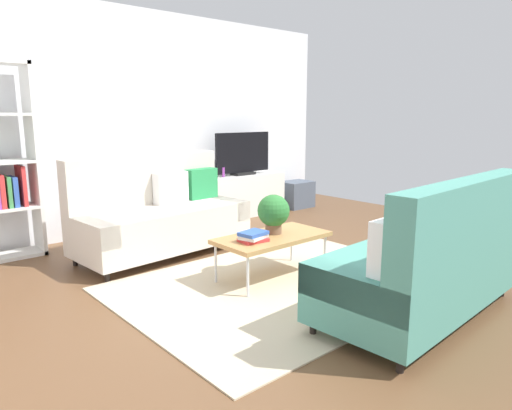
{
  "coord_description": "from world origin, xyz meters",
  "views": [
    {
      "loc": [
        -3.0,
        -2.99,
        1.55
      ],
      "look_at": [
        0.02,
        0.46,
        0.65
      ],
      "focal_mm": 32.55,
      "sensor_mm": 36.0,
      "label": 1
    }
  ],
  "objects_px": {
    "bottle_0": "(223,172)",
    "vase_0": "(209,173)",
    "tv": "(243,154)",
    "couch_beige": "(160,214)",
    "couch_green": "(428,262)",
    "storage_trunk": "(296,194)",
    "potted_plant": "(274,212)",
    "tv_console": "(242,195)",
    "table_book_0": "(253,240)",
    "coffee_table": "(272,238)"
  },
  "relations": [
    {
      "from": "storage_trunk",
      "to": "vase_0",
      "type": "relative_size",
      "value": 3.67
    },
    {
      "from": "couch_beige",
      "to": "vase_0",
      "type": "height_order",
      "value": "couch_beige"
    },
    {
      "from": "storage_trunk",
      "to": "coffee_table",
      "type": "bearing_deg",
      "value": -139.83
    },
    {
      "from": "couch_beige",
      "to": "vase_0",
      "type": "relative_size",
      "value": 13.82
    },
    {
      "from": "storage_trunk",
      "to": "couch_green",
      "type": "bearing_deg",
      "value": -122.9
    },
    {
      "from": "couch_green",
      "to": "storage_trunk",
      "type": "xyz_separation_m",
      "value": [
        2.38,
        3.67,
        -0.22
      ]
    },
    {
      "from": "tv",
      "to": "couch_beige",
      "type": "bearing_deg",
      "value": -155.08
    },
    {
      "from": "couch_green",
      "to": "potted_plant",
      "type": "xyz_separation_m",
      "value": [
        -0.23,
        1.47,
        0.19
      ]
    },
    {
      "from": "potted_plant",
      "to": "table_book_0",
      "type": "distance_m",
      "value": 0.4
    },
    {
      "from": "coffee_table",
      "to": "tv",
      "type": "xyz_separation_m",
      "value": [
        1.57,
        2.33,
        0.56
      ]
    },
    {
      "from": "couch_beige",
      "to": "table_book_0",
      "type": "bearing_deg",
      "value": 90.13
    },
    {
      "from": "tv",
      "to": "potted_plant",
      "type": "distance_m",
      "value": 2.75
    },
    {
      "from": "table_book_0",
      "to": "vase_0",
      "type": "relative_size",
      "value": 1.69
    },
    {
      "from": "couch_beige",
      "to": "tv_console",
      "type": "bearing_deg",
      "value": -158.91
    },
    {
      "from": "storage_trunk",
      "to": "potted_plant",
      "type": "height_order",
      "value": "potted_plant"
    },
    {
      "from": "tv",
      "to": "bottle_0",
      "type": "bearing_deg",
      "value": -177.09
    },
    {
      "from": "bottle_0",
      "to": "vase_0",
      "type": "bearing_deg",
      "value": 154.32
    },
    {
      "from": "vase_0",
      "to": "bottle_0",
      "type": "height_order",
      "value": "bottle_0"
    },
    {
      "from": "couch_beige",
      "to": "storage_trunk",
      "type": "height_order",
      "value": "couch_beige"
    },
    {
      "from": "couch_green",
      "to": "storage_trunk",
      "type": "distance_m",
      "value": 4.38
    },
    {
      "from": "couch_green",
      "to": "storage_trunk",
      "type": "height_order",
      "value": "couch_green"
    },
    {
      "from": "tv",
      "to": "bottle_0",
      "type": "distance_m",
      "value": 0.46
    },
    {
      "from": "storage_trunk",
      "to": "potted_plant",
      "type": "xyz_separation_m",
      "value": [
        -2.6,
        -2.2,
        0.41
      ]
    },
    {
      "from": "couch_green",
      "to": "vase_0",
      "type": "relative_size",
      "value": 13.7
    },
    {
      "from": "tv_console",
      "to": "storage_trunk",
      "type": "xyz_separation_m",
      "value": [
        1.1,
        -0.1,
        -0.1
      ]
    },
    {
      "from": "table_book_0",
      "to": "vase_0",
      "type": "distance_m",
      "value": 2.76
    },
    {
      "from": "tv_console",
      "to": "tv",
      "type": "distance_m",
      "value": 0.63
    },
    {
      "from": "couch_beige",
      "to": "coffee_table",
      "type": "relative_size",
      "value": 1.78
    },
    {
      "from": "tv_console",
      "to": "vase_0",
      "type": "distance_m",
      "value": 0.7
    },
    {
      "from": "couch_beige",
      "to": "couch_green",
      "type": "relative_size",
      "value": 1.01
    },
    {
      "from": "table_book_0",
      "to": "vase_0",
      "type": "xyz_separation_m",
      "value": [
        1.26,
        2.44,
        0.28
      ]
    },
    {
      "from": "tv",
      "to": "potted_plant",
      "type": "xyz_separation_m",
      "value": [
        -1.5,
        -2.28,
        -0.32
      ]
    },
    {
      "from": "tv",
      "to": "table_book_0",
      "type": "xyz_separation_m",
      "value": [
        -1.84,
        -2.37,
        -0.52
      ]
    },
    {
      "from": "coffee_table",
      "to": "table_book_0",
      "type": "bearing_deg",
      "value": -171.48
    },
    {
      "from": "couch_green",
      "to": "vase_0",
      "type": "bearing_deg",
      "value": 76.74
    },
    {
      "from": "couch_green",
      "to": "coffee_table",
      "type": "bearing_deg",
      "value": 98.59
    },
    {
      "from": "tv",
      "to": "storage_trunk",
      "type": "distance_m",
      "value": 1.32
    },
    {
      "from": "storage_trunk",
      "to": "potted_plant",
      "type": "distance_m",
      "value": 3.43
    },
    {
      "from": "tv",
      "to": "vase_0",
      "type": "relative_size",
      "value": 7.06
    },
    {
      "from": "tv",
      "to": "vase_0",
      "type": "height_order",
      "value": "tv"
    },
    {
      "from": "tv_console",
      "to": "vase_0",
      "type": "xyz_separation_m",
      "value": [
        -0.58,
        0.05,
        0.39
      ]
    },
    {
      "from": "couch_beige",
      "to": "potted_plant",
      "type": "height_order",
      "value": "couch_beige"
    },
    {
      "from": "couch_beige",
      "to": "tv_console",
      "type": "distance_m",
      "value": 2.17
    },
    {
      "from": "couch_green",
      "to": "bottle_0",
      "type": "bearing_deg",
      "value": 73.74
    },
    {
      "from": "tv_console",
      "to": "table_book_0",
      "type": "bearing_deg",
      "value": -127.57
    },
    {
      "from": "couch_beige",
      "to": "vase_0",
      "type": "bearing_deg",
      "value": -148.86
    },
    {
      "from": "coffee_table",
      "to": "bottle_0",
      "type": "distance_m",
      "value": 2.61
    },
    {
      "from": "couch_beige",
      "to": "table_book_0",
      "type": "relative_size",
      "value": 8.16
    },
    {
      "from": "couch_green",
      "to": "vase_0",
      "type": "distance_m",
      "value": 3.89
    },
    {
      "from": "coffee_table",
      "to": "vase_0",
      "type": "bearing_deg",
      "value": 67.68
    }
  ]
}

